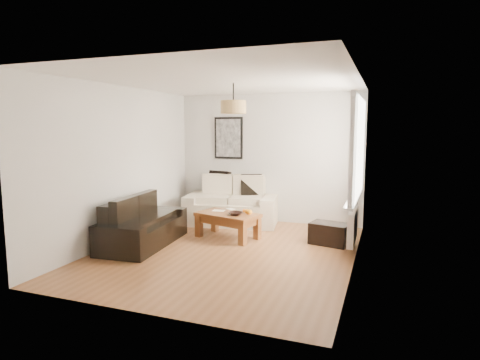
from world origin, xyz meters
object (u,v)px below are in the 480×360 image
(ottoman, at_px, (330,234))
(sofa_leather, at_px, (143,223))
(coffee_table, at_px, (228,226))
(loveseat_cream, at_px, (232,201))

(ottoman, bearing_deg, sofa_leather, -159.52)
(coffee_table, relative_size, ottoman, 1.73)
(ottoman, bearing_deg, loveseat_cream, 158.30)
(loveseat_cream, bearing_deg, ottoman, -31.21)
(sofa_leather, height_order, ottoman, sofa_leather)
(coffee_table, bearing_deg, ottoman, 7.40)
(loveseat_cream, height_order, coffee_table, loveseat_cream)
(coffee_table, bearing_deg, loveseat_cream, 107.77)
(sofa_leather, xyz_separation_m, coffee_table, (1.15, 0.85, -0.15))
(loveseat_cream, distance_m, coffee_table, 1.12)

